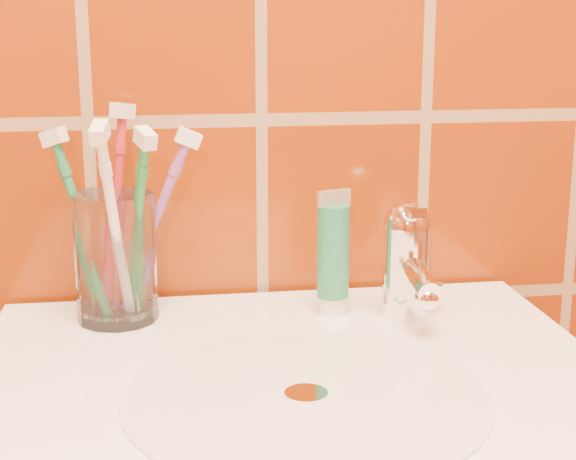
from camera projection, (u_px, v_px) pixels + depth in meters
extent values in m
cube|color=white|center=(296.00, 458.00, 0.78)|extent=(0.56, 0.46, 0.16)
cylinder|color=silver|center=(306.00, 397.00, 0.72)|extent=(0.30, 0.30, 0.00)
cylinder|color=white|center=(306.00, 394.00, 0.72)|extent=(0.04, 0.04, 0.00)
cylinder|color=white|center=(116.00, 257.00, 0.88)|extent=(0.11, 0.11, 0.13)
cylinder|color=white|center=(332.00, 305.00, 0.91)|extent=(0.03, 0.03, 0.02)
cylinder|color=#186743|center=(333.00, 251.00, 0.90)|extent=(0.03, 0.03, 0.10)
cube|color=beige|center=(334.00, 198.00, 0.89)|extent=(0.04, 0.00, 0.02)
cylinder|color=white|center=(406.00, 271.00, 0.90)|extent=(0.05, 0.05, 0.09)
sphere|color=white|center=(407.00, 226.00, 0.89)|extent=(0.05, 0.05, 0.05)
cylinder|color=white|center=(417.00, 275.00, 0.86)|extent=(0.02, 0.09, 0.03)
cube|color=white|center=(411.00, 211.00, 0.87)|extent=(0.02, 0.06, 0.01)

